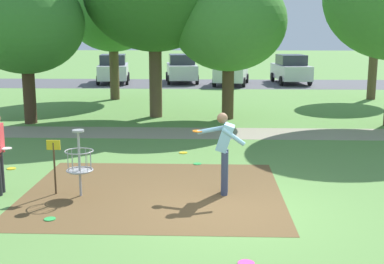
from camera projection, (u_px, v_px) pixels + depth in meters
name	position (u px, v px, depth m)	size (l,w,h in m)	color
ground_plane	(227.00, 209.00, 9.63)	(160.00, 160.00, 0.00)	#5B8942
dirt_tee_pad	(154.00, 192.00, 10.66)	(5.36, 4.60, 0.01)	brown
disc_golf_basket	(77.00, 160.00, 10.28)	(0.98, 0.58, 1.39)	#9E9EA3
player_throwing	(224.00, 148.00, 10.38)	(1.09, 0.55, 1.71)	#384260
frisbee_near_basket	(183.00, 153.00, 14.06)	(0.23, 0.23, 0.02)	gold
frisbee_by_tee	(246.00, 264.00, 7.37)	(0.25, 0.25, 0.02)	#E53D99
frisbee_far_right	(50.00, 219.00, 9.11)	(0.21, 0.21, 0.02)	green
frisbee_scattered_a	(11.00, 169.00, 12.45)	(0.22, 0.22, 0.02)	gold
frisbee_scattered_b	(197.00, 164.00, 12.89)	(0.21, 0.21, 0.02)	green
tree_near_left	(25.00, 24.00, 17.93)	(4.21, 4.21, 5.39)	#422D1E
tree_mid_left	(113.00, 12.00, 24.29)	(4.47, 4.47, 6.14)	brown
tree_mid_center	(377.00, 14.00, 24.31)	(3.58, 3.58, 5.69)	brown
tree_mid_right	(229.00, 22.00, 18.86)	(4.32, 4.32, 5.51)	#4C3823
parking_lot_strip	(216.00, 84.00, 32.45)	(36.00, 6.00, 0.01)	#4C4C51
parked_car_leftmost	(113.00, 69.00, 32.84)	(2.39, 4.40, 1.84)	silver
parked_car_center_left	(182.00, 68.00, 33.10)	(2.36, 4.39, 1.84)	silver
parked_car_center_right	(231.00, 70.00, 31.70)	(2.41, 4.41, 1.84)	silver
parked_car_rightmost	(291.00, 69.00, 32.54)	(2.26, 4.35, 1.84)	silver
gravel_path	(220.00, 133.00, 16.79)	(40.00, 1.91, 0.00)	gray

